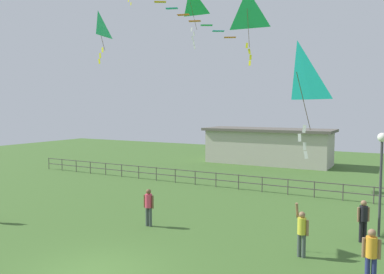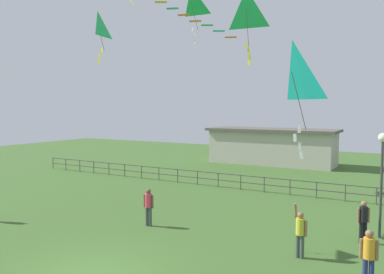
% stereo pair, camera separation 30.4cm
% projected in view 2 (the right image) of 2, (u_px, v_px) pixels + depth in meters
% --- Properties ---
extents(ground_plane, '(80.00, 80.00, 0.00)m').
position_uv_depth(ground_plane, '(91.00, 274.00, 12.08)').
color(ground_plane, '#3D6028').
extents(lamppost, '(0.36, 0.36, 4.17)m').
position_uv_depth(lamppost, '(382.00, 161.00, 15.26)').
color(lamppost, '#38383D').
rests_on(lamppost, ground_plane).
extents(person_0, '(0.49, 0.33, 1.88)m').
position_uv_depth(person_0, '(300.00, 231.00, 13.36)').
color(person_0, '#3F4C47').
rests_on(person_0, ground_plane).
extents(person_1, '(0.49, 0.30, 1.64)m').
position_uv_depth(person_1, '(149.00, 205.00, 16.99)').
color(person_1, '#3F4C47').
rests_on(person_1, ground_plane).
extents(person_2, '(0.51, 0.31, 1.69)m').
position_uv_depth(person_2, '(369.00, 255.00, 11.13)').
color(person_2, navy).
rests_on(person_2, ground_plane).
extents(person_4, '(0.42, 0.32, 1.63)m').
position_uv_depth(person_4, '(363.00, 219.00, 14.82)').
color(person_4, black).
rests_on(person_4, ground_plane).
extents(kite_0, '(1.18, 0.66, 2.79)m').
position_uv_depth(kite_0, '(246.00, 10.00, 14.52)').
color(kite_0, '#1EB759').
extents(kite_1, '(1.09, 0.97, 2.90)m').
position_uv_depth(kite_1, '(292.00, 75.00, 9.54)').
color(kite_1, '#19B2B2').
extents(kite_5, '(0.50, 0.87, 2.06)m').
position_uv_depth(kite_5, '(98.00, 26.00, 15.31)').
color(kite_5, '#1EB759').
extents(kite_6, '(1.09, 1.25, 2.90)m').
position_uv_depth(kite_6, '(191.00, 3.00, 19.26)').
color(kite_6, '#1EB759').
extents(waterfront_railing, '(36.04, 0.06, 0.95)m').
position_uv_depth(waterfront_railing, '(250.00, 181.00, 24.28)').
color(waterfront_railing, '#4C4742').
rests_on(waterfront_railing, ground_plane).
extents(pavilion_building, '(11.69, 4.29, 3.26)m').
position_uv_depth(pavilion_building, '(272.00, 146.00, 35.84)').
color(pavilion_building, '#B7B2A3').
rests_on(pavilion_building, ground_plane).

